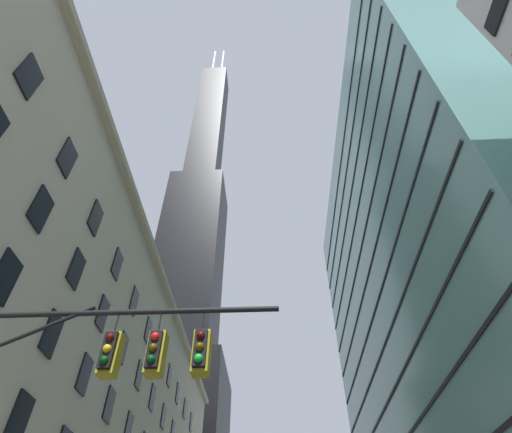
{
  "coord_description": "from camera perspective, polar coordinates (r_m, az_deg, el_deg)",
  "views": [
    {
      "loc": [
        0.6,
        -6.11,
        1.82
      ],
      "look_at": [
        -0.24,
        12.27,
        19.75
      ],
      "focal_mm": 28.89,
      "sensor_mm": 36.0,
      "label": 1
    }
  ],
  "objects": [
    {
      "name": "traffic_signal_mast",
      "position": [
        10.7,
        -22.7,
        -20.33
      ],
      "size": [
        8.06,
        0.63,
        7.44
      ],
      "color": "black",
      "rests_on": "sidewalk_left"
    },
    {
      "name": "station_building",
      "position": [
        42.04,
        -28.8,
        -22.72
      ],
      "size": [
        18.02,
        69.35,
        27.85
      ],
      "color": "#BCAF93",
      "rests_on": "ground"
    },
    {
      "name": "glass_office_midrise",
      "position": [
        49.23,
        25.47,
        -9.08
      ],
      "size": [
        17.72,
        49.92,
        53.78
      ],
      "color": "slate",
      "rests_on": "ground"
    },
    {
      "name": "dark_skyscraper",
      "position": [
        105.28,
        -9.9,
        -11.52
      ],
      "size": [
        22.86,
        22.86,
        199.06
      ],
      "color": "black",
      "rests_on": "ground"
    }
  ]
}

